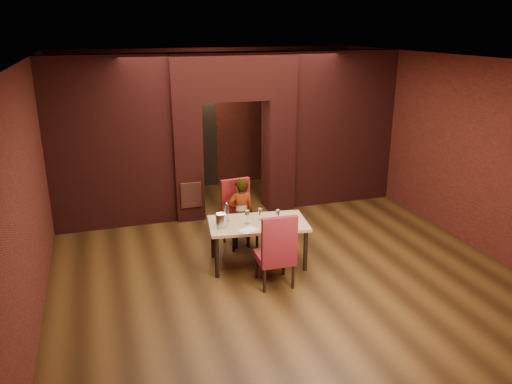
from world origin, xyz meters
TOP-DOWN VIEW (x-y plane):
  - floor at (0.00, 0.00)m, footprint 8.00×8.00m
  - ceiling at (0.00, 0.00)m, footprint 7.00×8.00m
  - wall_back at (0.00, 4.00)m, footprint 7.00×0.04m
  - wall_front at (0.00, -4.00)m, footprint 7.00×0.04m
  - wall_left at (-3.50, 0.00)m, footprint 0.04×8.00m
  - wall_right at (3.50, 0.00)m, footprint 0.04×8.00m
  - pillar_left at (-0.95, 2.00)m, footprint 0.55×0.55m
  - pillar_right at (0.95, 2.00)m, footprint 0.55×0.55m
  - lintel at (0.00, 2.00)m, footprint 2.45×0.55m
  - wing_wall_left at (-2.36, 2.00)m, footprint 2.28×0.35m
  - wing_wall_right at (2.36, 2.00)m, footprint 2.28×0.35m
  - vent_panel at (-0.95, 1.71)m, footprint 0.40×0.03m
  - rear_door at (-0.40, 3.94)m, footprint 0.90×0.08m
  - rear_door_frame at (-0.40, 3.90)m, footprint 1.02×0.04m
  - dining_table at (-0.28, -0.42)m, footprint 1.65×1.08m
  - chair_far at (-0.35, 0.37)m, footprint 0.58×0.58m
  - chair_near at (-0.25, -1.12)m, footprint 0.54×0.54m
  - person_seated at (-0.36, 0.27)m, footprint 0.46×0.30m
  - wine_glass_a at (-0.47, -0.42)m, footprint 0.09×0.09m
  - wine_glass_b at (-0.23, -0.34)m, footprint 0.08×0.08m
  - wine_glass_c at (0.03, -0.48)m, footprint 0.08×0.08m
  - tasting_sheet at (-0.52, -0.68)m, footprint 0.34×0.31m
  - wine_bucket at (-0.88, -0.43)m, footprint 0.18×0.18m
  - water_bottle at (-0.74, -0.22)m, footprint 0.07×0.07m
  - potted_plant at (0.40, 0.46)m, footprint 0.53×0.51m

SIDE VIEW (x-z plane):
  - floor at x=0.00m, z-range 0.00..0.00m
  - potted_plant at x=0.40m, z-range 0.00..0.45m
  - dining_table at x=-0.28m, z-range 0.00..0.72m
  - vent_panel at x=-0.95m, z-range 0.30..0.80m
  - chair_near at x=-0.25m, z-range 0.00..1.15m
  - chair_far at x=-0.35m, z-range 0.00..1.15m
  - person_seated at x=-0.36m, z-range 0.00..1.25m
  - tasting_sheet at x=-0.52m, z-range 0.72..0.73m
  - wine_glass_c at x=0.03m, z-range 0.72..0.91m
  - wine_glass_b at x=-0.23m, z-range 0.72..0.92m
  - wine_bucket at x=-0.88m, z-range 0.72..0.94m
  - wine_glass_a at x=-0.47m, z-range 0.72..0.94m
  - water_bottle at x=-0.74m, z-range 0.72..1.02m
  - rear_door at x=-0.40m, z-range 0.00..2.10m
  - rear_door_frame at x=-0.40m, z-range -0.06..2.16m
  - pillar_left at x=-0.95m, z-range 0.00..2.30m
  - pillar_right at x=0.95m, z-range 0.00..2.30m
  - wall_back at x=0.00m, z-range 0.00..3.20m
  - wall_front at x=0.00m, z-range 0.00..3.20m
  - wall_left at x=-3.50m, z-range 0.00..3.20m
  - wall_right at x=3.50m, z-range 0.00..3.20m
  - wing_wall_left at x=-2.36m, z-range 0.00..3.20m
  - wing_wall_right at x=2.36m, z-range 0.00..3.20m
  - lintel at x=0.00m, z-range 2.30..3.20m
  - ceiling at x=0.00m, z-range 3.18..3.22m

